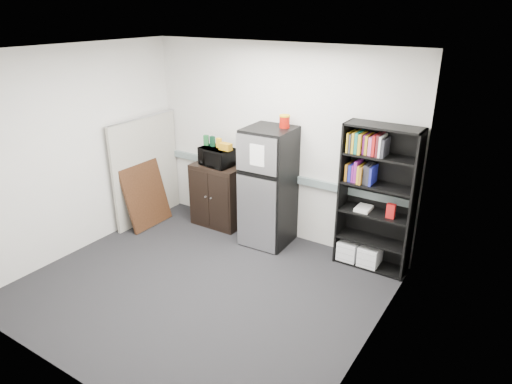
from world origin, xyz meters
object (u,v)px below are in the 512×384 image
bookshelf (375,196)px  microwave (217,157)px  cabinet (219,195)px  cubicle_partition (146,169)px  refrigerator (269,187)px

bookshelf → microwave: 2.36m
cabinet → bookshelf: bearing=1.6°
cubicle_partition → refrigerator: (1.97, 0.34, 0.01)m
microwave → refrigerator: 0.96m
refrigerator → microwave: bearing=173.7°
microwave → bookshelf: bearing=7.4°
cubicle_partition → bookshelf: bearing=8.1°
cubicle_partition → microwave: 1.16m
bookshelf → cubicle_partition: (-3.41, -0.49, -0.16)m
cubicle_partition → cabinet: cubicle_partition is taller
cubicle_partition → microwave: cubicle_partition is taller
bookshelf → cubicle_partition: 3.45m
cubicle_partition → cabinet: (1.05, 0.42, -0.34)m
cabinet → refrigerator: bearing=-5.0°
bookshelf → refrigerator: bookshelf is taller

